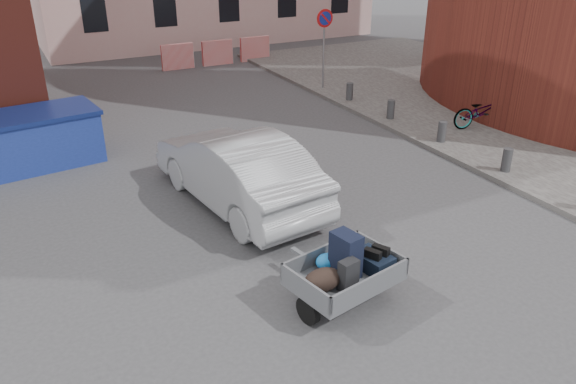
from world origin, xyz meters
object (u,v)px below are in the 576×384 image
trailer (344,271)px  bicycle (482,111)px  silver_car (237,169)px  dumpster (31,139)px

trailer → bicycle: bearing=21.6°
silver_car → bicycle: 7.91m
dumpster → silver_car: bearing=-56.7°
trailer → silver_car: size_ratio=0.41×
trailer → silver_car: 3.96m
trailer → dumpster: (-3.64, 8.14, 0.05)m
dumpster → silver_car: size_ratio=0.70×
trailer → dumpster: bearing=102.9°
trailer → bicycle: (7.77, 5.01, -0.02)m
trailer → dumpster: dumpster is taller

